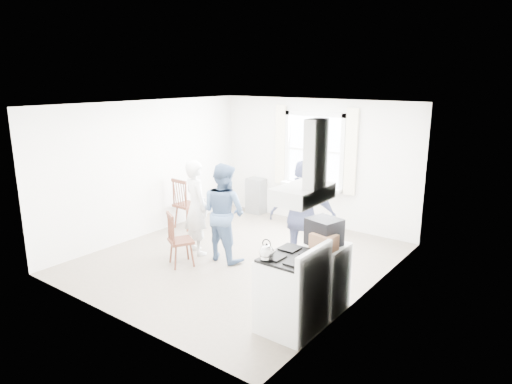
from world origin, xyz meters
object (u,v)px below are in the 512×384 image
low_cabinet (325,277)px  person_right (303,217)px  stereo_stack (324,232)px  person_left (196,207)px  windsor_chair_b (175,234)px  person_mid (224,212)px  windsor_chair_a (183,199)px  gas_stove (292,292)px

low_cabinet → person_right: bearing=135.6°
stereo_stack → person_left: 2.77m
windsor_chair_b → person_right: 2.09m
windsor_chair_b → person_left: person_left is taller
person_left → person_right: (1.88, 0.43, 0.06)m
windsor_chair_b → person_mid: size_ratio=0.55×
stereo_stack → person_right: person_right is taller
person_left → person_right: 1.93m
person_left → person_mid: bearing=-149.8°
person_left → person_right: size_ratio=0.93×
windsor_chair_b → person_right: (1.76, 1.07, 0.34)m
windsor_chair_b → person_mid: person_mid is taller
low_cabinet → windsor_chair_a: (-3.89, 1.18, 0.19)m
person_left → stereo_stack: bearing=-165.9°
gas_stove → low_cabinet: size_ratio=1.24×
gas_stove → person_mid: bearing=150.6°
person_mid → stereo_stack: bearing=170.3°
stereo_stack → windsor_chair_a: (-3.86, 1.20, -0.44)m
gas_stove → person_mid: (-2.12, 1.19, 0.35)m
gas_stove → windsor_chair_b: size_ratio=1.23×
stereo_stack → person_mid: (-2.16, 0.51, -0.25)m
stereo_stack → person_right: (-0.84, 0.87, -0.18)m
gas_stove → windsor_chair_b: 2.61m
gas_stove → windsor_chair_b: gas_stove is taller
stereo_stack → person_left: size_ratio=0.28×
person_right → person_left: bearing=-10.6°
low_cabinet → windsor_chair_a: bearing=163.0°
person_left → windsor_chair_b: bearing=123.7°
person_left → person_right: person_right is taller
gas_stove → windsor_chair_b: bearing=169.3°
gas_stove → person_left: size_ratio=0.67×
gas_stove → stereo_stack: (0.04, 0.68, 0.59)m
person_mid → person_left: bearing=10.6°
gas_stove → windsor_chair_a: size_ratio=1.07×
windsor_chair_a → windsor_chair_b: (1.25, -1.40, -0.09)m
person_mid → person_right: person_right is taller
low_cabinet → windsor_chair_b: 2.64m
windsor_chair_a → person_left: (1.14, -0.76, 0.19)m
low_cabinet → stereo_stack: 0.63m
person_left → low_cabinet: bearing=-165.5°
person_left → person_right: bearing=-143.8°
windsor_chair_a → person_right: person_right is taller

